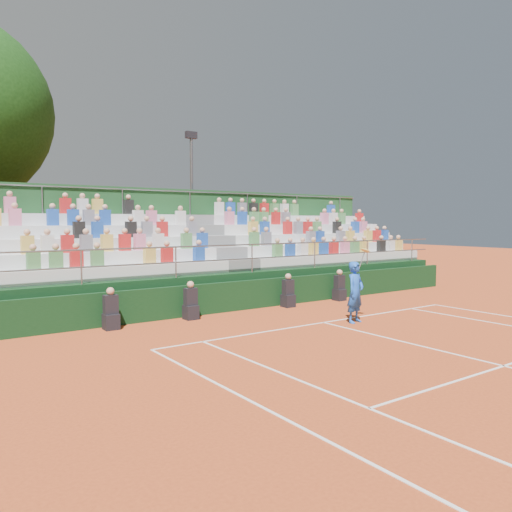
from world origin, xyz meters
TOP-DOWN VIEW (x-y plane):
  - ground at (0.00, 0.00)m, footprint 90.00×90.00m
  - courtside_wall at (0.00, 3.20)m, footprint 20.00×0.15m
  - line_officials at (-1.07, 2.75)m, footprint 9.28×0.40m
  - grandstand at (-0.01, 6.43)m, footprint 20.00×5.20m
  - tennis_player at (0.79, -0.52)m, footprint 0.90×0.57m
  - floodlight_mast at (2.08, 12.21)m, footprint 0.60×0.25m

SIDE VIEW (x-z plane):
  - ground at x=0.00m, z-range 0.00..0.00m
  - line_officials at x=-1.07m, z-range -0.12..1.07m
  - courtside_wall at x=0.00m, z-range 0.00..1.00m
  - tennis_player at x=0.79m, z-range -0.19..2.03m
  - grandstand at x=-0.01m, z-range -1.11..3.29m
  - floodlight_mast at x=2.08m, z-range 0.66..8.27m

